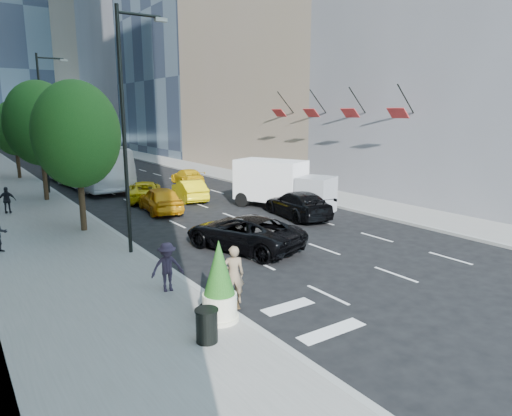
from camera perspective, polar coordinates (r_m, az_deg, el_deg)
ground at (r=20.22m, az=6.37°, el=-5.58°), size 160.00×160.00×0.00m
sidewalk_left at (r=45.13m, az=-29.35°, el=2.75°), size 6.00×120.00×0.15m
sidewalk_right at (r=50.36m, az=-7.32°, el=4.97°), size 4.00×120.00×0.15m
tower_right_far at (r=119.31m, az=-18.11°, el=20.46°), size 20.00×24.00×50.00m
lamp_near at (r=19.63m, az=-15.78°, el=10.77°), size 2.13×0.22×10.00m
lamp_far at (r=37.13m, az=-24.91°, el=10.44°), size 2.13×0.22×10.00m
tree_near at (r=24.23m, az=-21.51°, el=8.53°), size 4.20×4.20×7.46m
tree_mid at (r=34.03m, az=-25.43°, el=9.52°), size 4.50×4.50×7.99m
tree_far at (r=46.93m, az=-27.94°, el=8.78°), size 3.90×3.90×6.92m
traffic_signal at (r=54.97m, az=-28.07°, el=8.62°), size 2.48×0.53×5.20m
facade_flags at (r=33.86m, az=9.38°, el=11.96°), size 1.85×13.30×2.05m
skateboarder at (r=14.49m, az=-2.83°, el=-8.78°), size 0.80×0.68×1.87m
black_sedan_lincoln at (r=20.42m, az=-1.58°, el=-3.06°), size 4.21×6.15×1.56m
black_sedan_mercedes at (r=26.74m, az=5.24°, el=0.47°), size 3.05×5.63×1.55m
taxi_a at (r=28.66m, az=-11.87°, el=1.08°), size 2.47×4.90×1.60m
taxi_b at (r=32.20m, az=-8.32°, el=2.24°), size 2.27×4.59×1.45m
taxi_c at (r=32.60m, az=-13.73°, el=2.08°), size 3.78×5.40×1.37m
taxi_d at (r=39.29m, az=-8.56°, el=3.88°), size 2.52×4.84×1.34m
city_bus at (r=40.19m, az=-20.57°, el=5.16°), size 3.93×13.57×3.73m
box_truck at (r=29.09m, az=3.28°, el=2.97°), size 4.62×6.74×3.05m
pedestrian_b at (r=30.75m, az=-28.67°, el=0.87°), size 1.01×0.67×1.59m
pedestrian_c at (r=15.60m, az=-11.03°, el=-7.25°), size 1.18×0.82×1.67m
trash_can at (r=12.33m, az=-6.17°, el=-14.48°), size 0.57×0.57×0.86m
planter_shrub at (r=13.19m, az=-4.62°, el=-9.27°), size 1.00×1.00×2.40m
garbage_bags at (r=14.01m, az=-5.54°, el=-11.92°), size 1.07×1.03×0.53m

